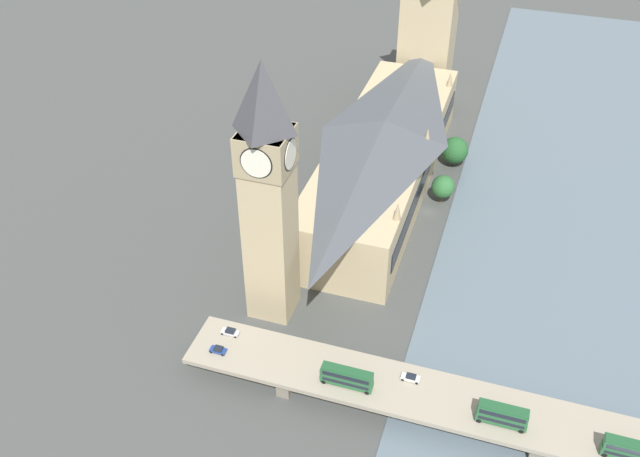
{
  "coord_description": "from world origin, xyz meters",
  "views": [
    {
      "loc": [
        -22.05,
        176.32,
        128.52
      ],
      "look_at": [
        22.26,
        39.08,
        17.02
      ],
      "focal_mm": 40.0,
      "sensor_mm": 36.0,
      "label": 1
    }
  ],
  "objects_px": {
    "double_decker_bus_lead": "(347,377)",
    "road_bridge": "(541,426)",
    "victoria_tower": "(428,33)",
    "car_southbound_lead": "(218,350)",
    "clock_tower": "(268,191)",
    "car_southbound_tail": "(230,332)",
    "parliament_hall": "(383,156)",
    "car_southbound_mid": "(411,378)",
    "double_decker_bus_mid": "(632,450)",
    "double_decker_bus_rear": "(502,415)"
  },
  "relations": [
    {
      "from": "double_decker_bus_lead",
      "to": "car_southbound_lead",
      "type": "xyz_separation_m",
      "value": [
        30.85,
        -0.3,
        -2.03
      ]
    },
    {
      "from": "parliament_hall",
      "to": "car_southbound_tail",
      "type": "bearing_deg",
      "value": 77.53
    },
    {
      "from": "car_southbound_mid",
      "to": "double_decker_bus_lead",
      "type": "bearing_deg",
      "value": 23.89
    },
    {
      "from": "double_decker_bus_lead",
      "to": "car_southbound_tail",
      "type": "xyz_separation_m",
      "value": [
        30.48,
        -6.38,
        -2.02
      ]
    },
    {
      "from": "victoria_tower",
      "to": "car_southbound_mid",
      "type": "xyz_separation_m",
      "value": [
        -26.18,
        144.48,
        -19.65
      ]
    },
    {
      "from": "double_decker_bus_mid",
      "to": "victoria_tower",
      "type": "bearing_deg",
      "value": -64.59
    },
    {
      "from": "car_southbound_mid",
      "to": "clock_tower",
      "type": "bearing_deg",
      "value": -24.48
    },
    {
      "from": "parliament_hall",
      "to": "double_decker_bus_lead",
      "type": "height_order",
      "value": "parliament_hall"
    },
    {
      "from": "road_bridge",
      "to": "car_southbound_tail",
      "type": "distance_m",
      "value": 72.17
    },
    {
      "from": "road_bridge",
      "to": "car_southbound_lead",
      "type": "bearing_deg",
      "value": 2.09
    },
    {
      "from": "clock_tower",
      "to": "double_decker_bus_lead",
      "type": "distance_m",
      "value": 45.01
    },
    {
      "from": "parliament_hall",
      "to": "car_southbound_lead",
      "type": "distance_m",
      "value": 86.67
    },
    {
      "from": "car_southbound_lead",
      "to": "car_southbound_tail",
      "type": "height_order",
      "value": "car_southbound_tail"
    },
    {
      "from": "double_decker_bus_rear",
      "to": "road_bridge",
      "type": "bearing_deg",
      "value": -161.36
    },
    {
      "from": "parliament_hall",
      "to": "clock_tower",
      "type": "height_order",
      "value": "clock_tower"
    },
    {
      "from": "clock_tower",
      "to": "car_southbound_tail",
      "type": "distance_m",
      "value": 34.89
    },
    {
      "from": "victoria_tower",
      "to": "car_southbound_mid",
      "type": "height_order",
      "value": "victoria_tower"
    },
    {
      "from": "victoria_tower",
      "to": "road_bridge",
      "type": "bearing_deg",
      "value": 110.39
    },
    {
      "from": "victoria_tower",
      "to": "double_decker_bus_mid",
      "type": "distance_m",
      "value": 167.88
    },
    {
      "from": "parliament_hall",
      "to": "victoria_tower",
      "type": "relative_size",
      "value": 1.85
    },
    {
      "from": "clock_tower",
      "to": "double_decker_bus_lead",
      "type": "xyz_separation_m",
      "value": [
        -26.16,
        23.6,
        -28.01
      ]
    },
    {
      "from": "parliament_hall",
      "to": "road_bridge",
      "type": "relative_size",
      "value": 0.66
    },
    {
      "from": "parliament_hall",
      "to": "victoria_tower",
      "type": "distance_m",
      "value": 66.78
    },
    {
      "from": "car_southbound_lead",
      "to": "victoria_tower",
      "type": "bearing_deg",
      "value": -96.73
    },
    {
      "from": "double_decker_bus_lead",
      "to": "car_southbound_tail",
      "type": "distance_m",
      "value": 31.21
    },
    {
      "from": "double_decker_bus_lead",
      "to": "road_bridge",
      "type": "bearing_deg",
      "value": -175.95
    },
    {
      "from": "double_decker_bus_mid",
      "to": "double_decker_bus_rear",
      "type": "relative_size",
      "value": 1.05
    },
    {
      "from": "parliament_hall",
      "to": "car_southbound_tail",
      "type": "relative_size",
      "value": 24.55
    },
    {
      "from": "double_decker_bus_mid",
      "to": "double_decker_bus_rear",
      "type": "bearing_deg",
      "value": -1.59
    },
    {
      "from": "victoria_tower",
      "to": "car_southbound_tail",
      "type": "bearing_deg",
      "value": 83.14
    },
    {
      "from": "parliament_hall",
      "to": "car_southbound_lead",
      "type": "xyz_separation_m",
      "value": [
        17.74,
        84.65,
        -5.65
      ]
    },
    {
      "from": "clock_tower",
      "to": "victoria_tower",
      "type": "relative_size",
      "value": 1.22
    },
    {
      "from": "double_decker_bus_lead",
      "to": "double_decker_bus_rear",
      "type": "relative_size",
      "value": 1.11
    },
    {
      "from": "victoria_tower",
      "to": "car_southbound_lead",
      "type": "height_order",
      "value": "victoria_tower"
    },
    {
      "from": "car_southbound_mid",
      "to": "road_bridge",
      "type": "bearing_deg",
      "value": 174.37
    },
    {
      "from": "parliament_hall",
      "to": "clock_tower",
      "type": "distance_m",
      "value": 67.3
    },
    {
      "from": "car_southbound_lead",
      "to": "car_southbound_mid",
      "type": "xyz_separation_m",
      "value": [
        -43.86,
        -5.46,
        0.04
      ]
    },
    {
      "from": "double_decker_bus_mid",
      "to": "double_decker_bus_rear",
      "type": "distance_m",
      "value": 25.18
    },
    {
      "from": "car_southbound_lead",
      "to": "car_southbound_tail",
      "type": "bearing_deg",
      "value": -93.41
    },
    {
      "from": "double_decker_bus_lead",
      "to": "victoria_tower",
      "type": "bearing_deg",
      "value": -84.99
    },
    {
      "from": "car_southbound_lead",
      "to": "car_southbound_tail",
      "type": "xyz_separation_m",
      "value": [
        -0.36,
        -6.07,
        0.01
      ]
    },
    {
      "from": "road_bridge",
      "to": "car_southbound_mid",
      "type": "bearing_deg",
      "value": -5.63
    },
    {
      "from": "parliament_hall",
      "to": "victoria_tower",
      "type": "xyz_separation_m",
      "value": [
        0.06,
        -65.29,
        14.05
      ]
    },
    {
      "from": "clock_tower",
      "to": "double_decker_bus_mid",
      "type": "distance_m",
      "value": 92.4
    },
    {
      "from": "car_southbound_lead",
      "to": "double_decker_bus_mid",
      "type": "bearing_deg",
      "value": 179.45
    },
    {
      "from": "road_bridge",
      "to": "clock_tower",
      "type": "bearing_deg",
      "value": -16.95
    },
    {
      "from": "victoria_tower",
      "to": "car_southbound_mid",
      "type": "relative_size",
      "value": 13.53
    },
    {
      "from": "car_southbound_tail",
      "to": "car_southbound_mid",
      "type": "bearing_deg",
      "value": 179.19
    },
    {
      "from": "parliament_hall",
      "to": "road_bridge",
      "type": "xyz_separation_m",
      "value": [
        -54.69,
        82.01,
        -7.37
      ]
    },
    {
      "from": "victoria_tower",
      "to": "double_decker_bus_rear",
      "type": "xyz_separation_m",
      "value": [
        -46.47,
        150.08,
        -17.61
      ]
    }
  ]
}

